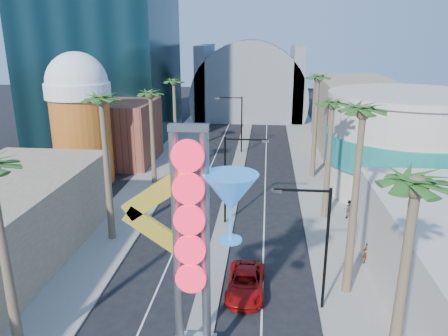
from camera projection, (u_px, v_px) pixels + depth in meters
The scene contains 22 objects.
sidewalk_west at pixel (161, 169), 54.29m from camera, with size 5.00×100.00×0.15m, color gray.
sidewalk_east at pixel (315, 174), 52.50m from camera, with size 5.00×100.00×0.15m, color gray.
median at pixel (238, 165), 56.24m from camera, with size 1.60×84.00×0.15m, color gray.
brick_filler_west at pixel (116, 132), 56.57m from camera, with size 10.00×10.00×8.00m, color brown.
filler_east at pixel (354, 115), 62.76m from camera, with size 10.00×20.00×10.00m, color #8D715B.
beer_mug at pixel (80, 114), 47.92m from camera, with size 7.00×7.00×14.50m.
turquoise_building at pixel (406, 144), 45.40m from camera, with size 16.60×16.60×10.60m.
canopy at pixel (250, 95), 87.26m from camera, with size 22.00×16.00×22.00m.
neon_sign at pixel (208, 233), 20.73m from camera, with size 6.53×2.60×12.55m.
streetlight_0 at pixel (231, 172), 37.66m from camera, with size 3.79×0.25×8.00m.
streetlight_1 at pixel (238, 119), 60.55m from camera, with size 3.79×0.25×8.00m.
streetlight_2 at pixel (319, 238), 25.70m from camera, with size 3.45×0.25×8.00m.
palm_1 at pixel (102, 110), 32.98m from camera, with size 2.40×2.40×12.70m.
palm_2 at pixel (151, 100), 46.68m from camera, with size 2.40×2.40×11.20m.
palm_3 at pixel (174, 87), 58.07m from camera, with size 2.40×2.40×11.20m.
palm_4 at pixel (414, 203), 16.23m from camera, with size 2.40×2.40×12.20m.
palm_5 at pixel (362, 125), 25.46m from camera, with size 2.40×2.40×13.20m.
palm_6 at pixel (332, 112), 37.25m from camera, with size 2.40×2.40×11.70m.
palm_7 at pixel (318, 85), 48.38m from camera, with size 2.40×2.40×12.70m.
red_pickup at pixel (246, 283), 28.59m from camera, with size 2.41×5.23×1.45m, color #A10D0C.
pedestrian_a at pixel (367, 253), 31.95m from camera, with size 0.60×0.39×1.65m, color gray.
pedestrian_b at pixel (349, 209), 39.69m from camera, with size 0.85×0.67×1.76m, color gray.
Camera 1 is at (3.45, -15.72, 16.47)m, focal length 35.00 mm.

